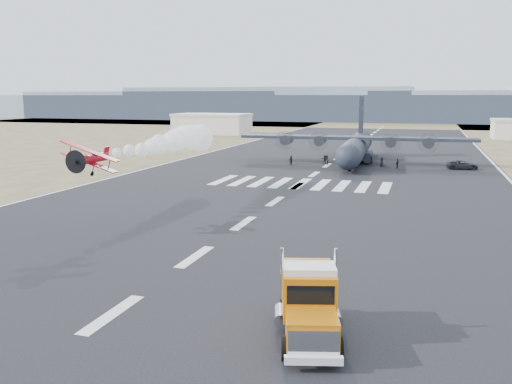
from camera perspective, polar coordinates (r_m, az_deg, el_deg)
The scene contains 21 objects.
ground at distance 33.47m, azimuth -14.91°, elevation -12.33°, with size 500.00×500.00×0.00m, color black.
scrub_far at distance 256.86m, azimuth 13.65°, elevation 7.00°, with size 500.00×80.00×0.00m, color brown.
runway_markings at distance 88.54m, azimuth 6.15°, elevation 1.87°, with size 60.00×260.00×0.01m, color silver, non-canonical shape.
ridge_seg_a at distance 356.01m, azimuth -19.42°, elevation 8.54°, with size 150.00×50.00×13.00m, color gray.
ridge_seg_b at distance 321.57m, azimuth -9.97°, elevation 9.03°, with size 150.00×50.00×15.00m, color gray.
ridge_seg_c at distance 297.53m, azimuth 1.38°, elevation 9.30°, with size 150.00×50.00×17.00m, color gray.
ridge_seg_d at distance 286.56m, azimuth 14.11°, elevation 8.57°, with size 150.00×50.00×13.00m, color gray.
hangar_left at distance 184.59m, azimuth -4.64°, elevation 7.21°, with size 24.50×14.50×6.70m.
semi_truck at distance 29.19m, azimuth 5.56°, elevation -11.36°, with size 4.74×8.89×3.91m.
aerobatic_biplane at distance 52.54m, azimuth -17.03°, elevation 3.42°, with size 5.69×5.27×3.08m.
smoke_trail at distance 70.73m, azimuth -7.59°, elevation 5.52°, with size 3.72×25.10×3.72m.
transport_aircraft at distance 105.27m, azimuth 10.49°, elevation 4.83°, with size 43.35×35.69×12.52m.
support_vehicle at distance 100.70m, azimuth 20.89°, elevation 2.67°, with size 2.45×5.31×1.48m, color black.
crew_a at distance 101.94m, azimuth 12.09°, elevation 3.28°, with size 0.64×0.53×1.76m, color black.
crew_b at distance 100.19m, azimuth 3.68°, elevation 3.32°, with size 0.78×0.48×1.61m, color black.
crew_c at distance 97.31m, azimuth 10.62°, elevation 3.03°, with size 1.17×0.54×1.81m, color black.
crew_d at distance 98.93m, azimuth 14.66°, elevation 2.94°, with size 0.98×0.50×1.67m, color black.
crew_e at distance 100.46m, azimuth 13.11°, elevation 3.13°, with size 0.84×0.51×1.72m, color black.
crew_f at distance 102.92m, azimuth 7.26°, elevation 3.44°, with size 1.48×0.48×1.60m, color black.
crew_g at distance 100.86m, azimuth 3.74°, elevation 3.40°, with size 0.63×0.51×1.72m, color black.
crew_h at distance 101.11m, azimuth 7.46°, elevation 3.35°, with size 0.83×0.51×1.71m, color black.
Camera 1 is at (16.93, -26.00, 12.57)m, focal length 38.00 mm.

